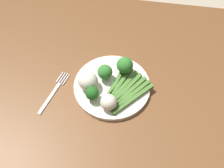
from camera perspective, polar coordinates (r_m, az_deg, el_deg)
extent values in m
cube|color=#B7A88E|center=(1.52, 2.07, -16.99)|extent=(6.00, 6.00, 0.02)
cube|color=brown|center=(0.85, 3.52, -2.27)|extent=(1.27, 0.90, 0.04)
cylinder|color=brown|center=(1.50, -17.69, 5.71)|extent=(0.07, 0.07, 0.70)
cylinder|color=silver|center=(0.84, 0.00, -0.48)|extent=(0.24, 0.24, 0.01)
cube|color=#47752D|center=(0.80, 4.60, -3.20)|extent=(0.12, 0.12, 0.01)
cube|color=#47752D|center=(0.80, 4.09, -2.55)|extent=(0.11, 0.13, 0.01)
cube|color=#47752D|center=(0.81, 3.51, -1.95)|extent=(0.10, 0.13, 0.01)
cube|color=#47752D|center=(0.81, 2.86, -1.42)|extent=(0.09, 0.14, 0.01)
cube|color=#47752D|center=(0.82, 2.15, -0.96)|extent=(0.09, 0.14, 0.01)
cube|color=#47752D|center=(0.82, 1.36, -0.61)|extent=(0.08, 0.15, 0.01)
cube|color=#47752D|center=(0.82, 0.46, -0.45)|extent=(0.06, 0.15, 0.01)
cylinder|color=#4C7F2B|center=(0.80, -4.19, -2.86)|extent=(0.01, 0.01, 0.01)
sphere|color=#1E5B1C|center=(0.78, -4.29, -2.01)|extent=(0.04, 0.04, 0.04)
cylinder|color=#609E3D|center=(0.84, -1.48, 1.57)|extent=(0.02, 0.02, 0.02)
sphere|color=#337A2D|center=(0.82, -1.52, 2.61)|extent=(0.05, 0.05, 0.05)
cylinder|color=#609E3D|center=(0.85, 2.70, 2.87)|extent=(0.02, 0.02, 0.02)
sphere|color=#337A2D|center=(0.83, 2.78, 4.07)|extent=(0.05, 0.05, 0.05)
sphere|color=silver|center=(0.81, -5.18, 0.66)|extent=(0.06, 0.06, 0.06)
sphere|color=silver|center=(0.77, -0.75, -3.93)|extent=(0.05, 0.05, 0.05)
cube|color=silver|center=(0.84, -13.28, -3.01)|extent=(0.04, 0.12, 0.00)
cube|color=silver|center=(0.87, -9.81, 0.91)|extent=(0.01, 0.04, 0.00)
cube|color=silver|center=(0.87, -10.26, 1.09)|extent=(0.01, 0.04, 0.00)
cube|color=silver|center=(0.88, -10.71, 1.26)|extent=(0.01, 0.04, 0.00)
cube|color=silver|center=(0.88, -11.16, 1.43)|extent=(0.01, 0.04, 0.00)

